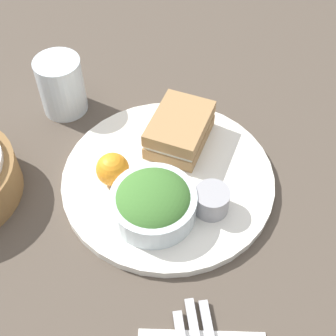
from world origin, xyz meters
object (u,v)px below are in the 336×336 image
(drink_glass, at_px, (61,86))
(sandwich, at_px, (180,130))
(salad_bowl, at_px, (153,203))
(dressing_cup, at_px, (212,201))
(plate, at_px, (168,179))

(drink_glass, bearing_deg, sandwich, -113.33)
(salad_bowl, bearing_deg, sandwich, -13.92)
(salad_bowl, bearing_deg, drink_glass, 36.23)
(salad_bowl, xyz_separation_m, drink_glass, (0.24, 0.17, 0.01))
(salad_bowl, bearing_deg, dressing_cup, -82.78)
(plate, bearing_deg, drink_glass, 49.15)
(dressing_cup, bearing_deg, plate, 48.12)
(plate, xyz_separation_m, sandwich, (0.08, -0.02, 0.03))
(sandwich, height_order, dressing_cup, sandwich)
(sandwich, xyz_separation_m, dressing_cup, (-0.13, -0.05, -0.01))
(sandwich, bearing_deg, drink_glass, 66.67)
(plate, distance_m, salad_bowl, 0.08)
(plate, distance_m, dressing_cup, 0.09)
(drink_glass, bearing_deg, salad_bowl, -143.77)
(sandwich, xyz_separation_m, drink_glass, (0.09, 0.21, 0.01))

